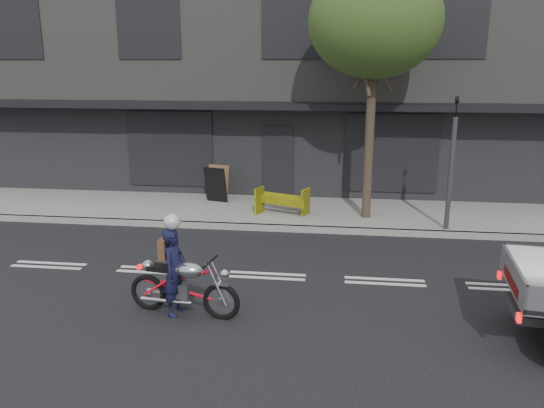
{
  "coord_description": "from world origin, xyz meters",
  "views": [
    {
      "loc": [
        1.39,
        -10.13,
        4.24
      ],
      "look_at": [
        0.04,
        0.5,
        1.41
      ],
      "focal_mm": 35.0,
      "sensor_mm": 36.0,
      "label": 1
    }
  ],
  "objects_px": {
    "traffic_light_pole": "(451,171)",
    "sandwich_board": "(216,185)",
    "motorcycle": "(184,285)",
    "construction_barrier": "(282,202)",
    "street_tree": "(375,22)",
    "rider": "(175,272)"
  },
  "relations": [
    {
      "from": "traffic_light_pole",
      "to": "rider",
      "type": "distance_m",
      "value": 7.67
    },
    {
      "from": "motorcycle",
      "to": "rider",
      "type": "xyz_separation_m",
      "value": [
        -0.15,
        0.0,
        0.23
      ]
    },
    {
      "from": "construction_barrier",
      "to": "sandwich_board",
      "type": "xyz_separation_m",
      "value": [
        -2.16,
        1.28,
        0.15
      ]
    },
    {
      "from": "street_tree",
      "to": "motorcycle",
      "type": "bearing_deg",
      "value": -119.22
    },
    {
      "from": "rider",
      "to": "construction_barrier",
      "type": "xyz_separation_m",
      "value": [
        1.22,
        5.86,
        -0.24
      ]
    },
    {
      "from": "street_tree",
      "to": "traffic_light_pole",
      "type": "distance_m",
      "value": 4.23
    },
    {
      "from": "construction_barrier",
      "to": "sandwich_board",
      "type": "distance_m",
      "value": 2.52
    },
    {
      "from": "street_tree",
      "to": "rider",
      "type": "height_order",
      "value": "street_tree"
    },
    {
      "from": "motorcycle",
      "to": "sandwich_board",
      "type": "bearing_deg",
      "value": 107.33
    },
    {
      "from": "street_tree",
      "to": "construction_barrier",
      "type": "bearing_deg",
      "value": -174.63
    },
    {
      "from": "street_tree",
      "to": "sandwich_board",
      "type": "relative_size",
      "value": 6.18
    },
    {
      "from": "motorcycle",
      "to": "construction_barrier",
      "type": "relative_size",
      "value": 1.47
    },
    {
      "from": "traffic_light_pole",
      "to": "sandwich_board",
      "type": "distance_m",
      "value": 6.83
    },
    {
      "from": "rider",
      "to": "sandwich_board",
      "type": "xyz_separation_m",
      "value": [
        -0.94,
        7.14,
        -0.08
      ]
    },
    {
      "from": "motorcycle",
      "to": "sandwich_board",
      "type": "distance_m",
      "value": 7.22
    },
    {
      "from": "motorcycle",
      "to": "construction_barrier",
      "type": "xyz_separation_m",
      "value": [
        1.07,
        5.86,
        -0.0
      ]
    },
    {
      "from": "traffic_light_pole",
      "to": "construction_barrier",
      "type": "relative_size",
      "value": 2.5
    },
    {
      "from": "sandwich_board",
      "to": "construction_barrier",
      "type": "bearing_deg",
      "value": -15.84
    },
    {
      "from": "rider",
      "to": "construction_barrier",
      "type": "height_order",
      "value": "rider"
    },
    {
      "from": "rider",
      "to": "construction_barrier",
      "type": "bearing_deg",
      "value": -3.13
    },
    {
      "from": "rider",
      "to": "sandwich_board",
      "type": "height_order",
      "value": "rider"
    },
    {
      "from": "traffic_light_pole",
      "to": "construction_barrier",
      "type": "height_order",
      "value": "traffic_light_pole"
    }
  ]
}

